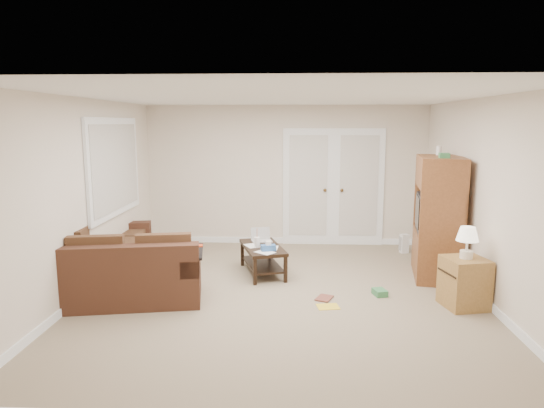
# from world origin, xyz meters

# --- Properties ---
(floor) EXTENTS (5.50, 5.50, 0.00)m
(floor) POSITION_xyz_m (0.00, 0.00, 0.00)
(floor) COLOR gray
(floor) RESTS_ON ground
(ceiling) EXTENTS (5.00, 5.50, 0.02)m
(ceiling) POSITION_xyz_m (0.00, 0.00, 2.50)
(ceiling) COLOR white
(ceiling) RESTS_ON wall_back
(wall_left) EXTENTS (0.02, 5.50, 2.50)m
(wall_left) POSITION_xyz_m (-2.50, 0.00, 1.25)
(wall_left) COLOR silver
(wall_left) RESTS_ON floor
(wall_right) EXTENTS (0.02, 5.50, 2.50)m
(wall_right) POSITION_xyz_m (2.50, 0.00, 1.25)
(wall_right) COLOR silver
(wall_right) RESTS_ON floor
(wall_back) EXTENTS (5.00, 0.02, 2.50)m
(wall_back) POSITION_xyz_m (0.00, 2.75, 1.25)
(wall_back) COLOR silver
(wall_back) RESTS_ON floor
(wall_front) EXTENTS (5.00, 0.02, 2.50)m
(wall_front) POSITION_xyz_m (0.00, -2.75, 1.25)
(wall_front) COLOR silver
(wall_front) RESTS_ON floor
(baseboards) EXTENTS (5.00, 5.50, 0.10)m
(baseboards) POSITION_xyz_m (0.00, 0.00, 0.05)
(baseboards) COLOR silver
(baseboards) RESTS_ON floor
(french_doors) EXTENTS (1.80, 0.05, 2.13)m
(french_doors) POSITION_xyz_m (0.85, 2.71, 1.04)
(french_doors) COLOR silver
(french_doors) RESTS_ON floor
(window_left) EXTENTS (0.05, 1.92, 1.42)m
(window_left) POSITION_xyz_m (-2.46, 1.00, 1.55)
(window_left) COLOR silver
(window_left) RESTS_ON wall_left
(sectional_sofa) EXTENTS (2.12, 2.66, 0.79)m
(sectional_sofa) POSITION_xyz_m (-2.18, 0.26, 0.31)
(sectional_sofa) COLOR #4A2A1C
(sectional_sofa) RESTS_ON floor
(coffee_table) EXTENTS (0.78, 1.12, 0.69)m
(coffee_table) POSITION_xyz_m (-0.30, 0.92, 0.23)
(coffee_table) COLOR black
(coffee_table) RESTS_ON floor
(tv_armoire) EXTENTS (0.76, 1.16, 1.86)m
(tv_armoire) POSITION_xyz_m (2.20, 0.92, 0.87)
(tv_armoire) COLOR brown
(tv_armoire) RESTS_ON floor
(side_cabinet) EXTENTS (0.55, 0.55, 0.98)m
(side_cabinet) POSITION_xyz_m (2.20, -0.28, 0.35)
(side_cabinet) COLOR #9F743A
(side_cabinet) RESTS_ON floor
(space_heater) EXTENTS (0.15, 0.14, 0.32)m
(space_heater) POSITION_xyz_m (2.03, 2.17, 0.16)
(space_heater) COLOR white
(space_heater) RESTS_ON floor
(floor_magazine) EXTENTS (0.29, 0.25, 0.01)m
(floor_magazine) POSITION_xyz_m (0.58, -0.36, 0.00)
(floor_magazine) COLOR yellow
(floor_magazine) RESTS_ON floor
(floor_greenbox) EXTENTS (0.19, 0.23, 0.08)m
(floor_greenbox) POSITION_xyz_m (1.27, 0.07, 0.04)
(floor_greenbox) COLOR #397E49
(floor_greenbox) RESTS_ON floor
(floor_book) EXTENTS (0.26, 0.29, 0.02)m
(floor_book) POSITION_xyz_m (0.46, -0.06, 0.01)
(floor_book) COLOR brown
(floor_book) RESTS_ON floor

